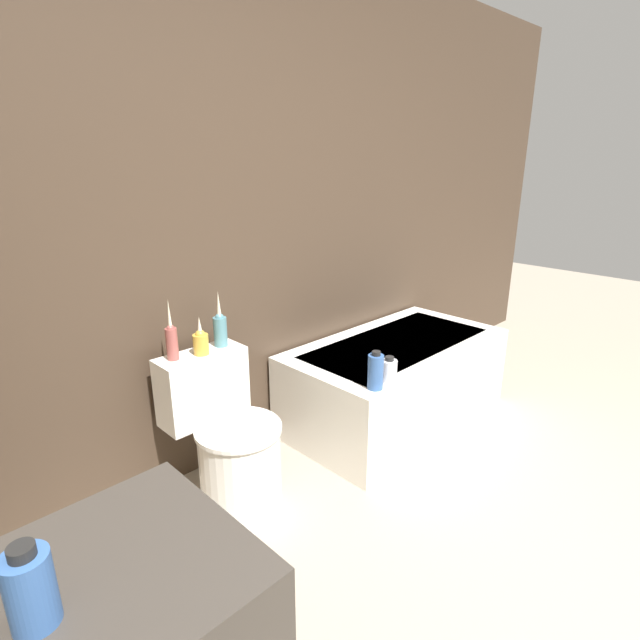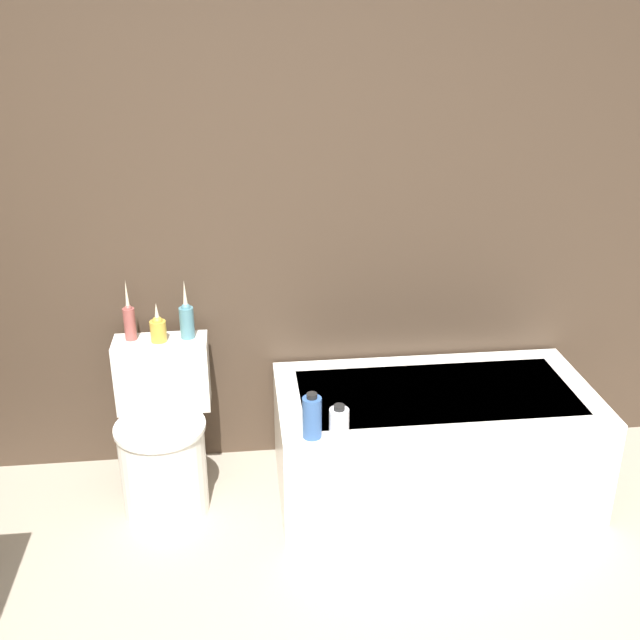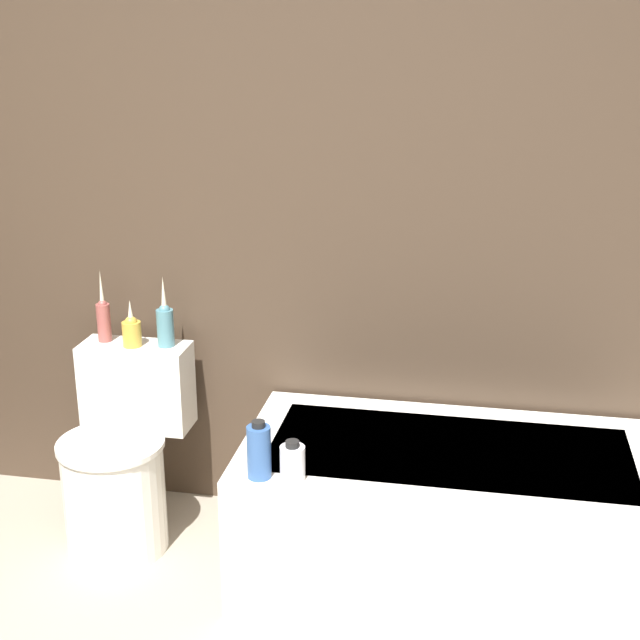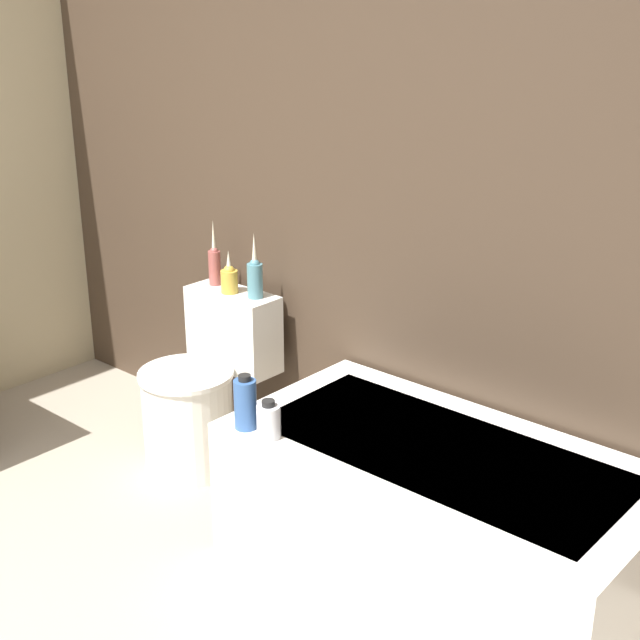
% 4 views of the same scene
% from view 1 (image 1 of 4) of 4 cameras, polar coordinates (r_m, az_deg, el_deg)
% --- Properties ---
extents(wall_back_tiled, '(6.40, 0.06, 2.60)m').
position_cam_1_polar(wall_back_tiled, '(2.58, -9.68, 11.84)').
color(wall_back_tiled, '#423326').
rests_on(wall_back_tiled, ground_plane).
extents(bathtub, '(1.41, 0.74, 0.50)m').
position_cam_1_polar(bathtub, '(3.15, 8.61, -6.75)').
color(bathtub, white).
rests_on(bathtub, ground).
extents(toilet, '(0.41, 0.56, 0.71)m').
position_cam_1_polar(toilet, '(2.41, -10.32, -13.77)').
color(toilet, white).
rests_on(toilet, ground).
extents(soap_bottle_glass, '(0.08, 0.08, 0.16)m').
position_cam_1_polar(soap_bottle_glass, '(1.02, -30.22, -25.00)').
color(soap_bottle_glass, '#335999').
rests_on(soap_bottle_glass, vanity_counter).
extents(vase_gold, '(0.05, 0.05, 0.28)m').
position_cam_1_polar(vase_gold, '(2.31, -16.59, -2.22)').
color(vase_gold, '#994C47').
rests_on(vase_gold, toilet).
extents(vase_silver, '(0.07, 0.07, 0.18)m').
position_cam_1_polar(vase_silver, '(2.34, -13.48, -2.39)').
color(vase_silver, gold).
rests_on(vase_silver, toilet).
extents(vase_bronze, '(0.06, 0.06, 0.27)m').
position_cam_1_polar(vase_bronze, '(2.42, -11.35, -0.90)').
color(vase_bronze, teal).
rests_on(vase_bronze, toilet).
extents(shampoo_bottle_tall, '(0.08, 0.08, 0.19)m').
position_cam_1_polar(shampoo_bottle_tall, '(2.42, 6.37, -5.86)').
color(shampoo_bottle_tall, '#335999').
rests_on(shampoo_bottle_tall, bathtub).
extents(shampoo_bottle_short, '(0.08, 0.08, 0.13)m').
position_cam_1_polar(shampoo_bottle_short, '(2.51, 7.89, -5.74)').
color(shampoo_bottle_short, silver).
rests_on(shampoo_bottle_short, bathtub).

